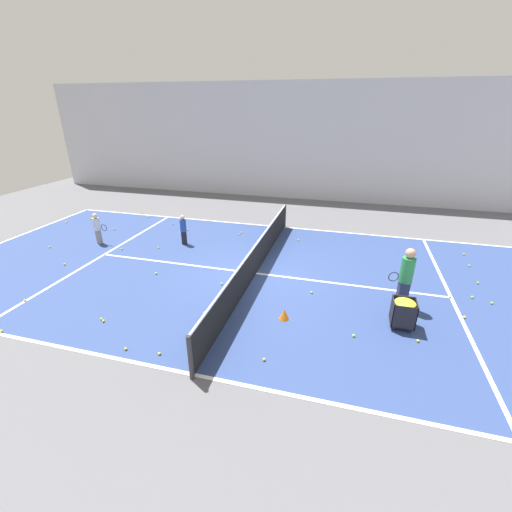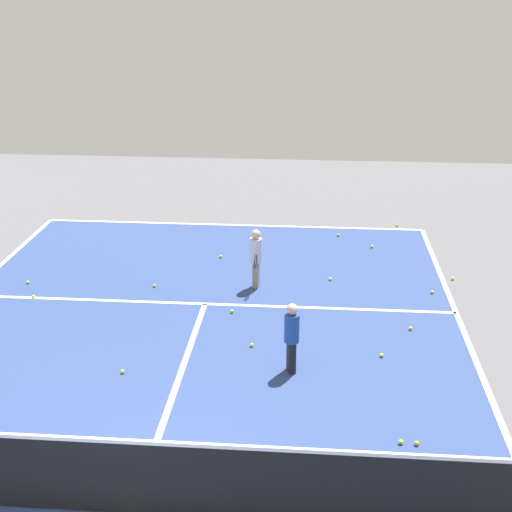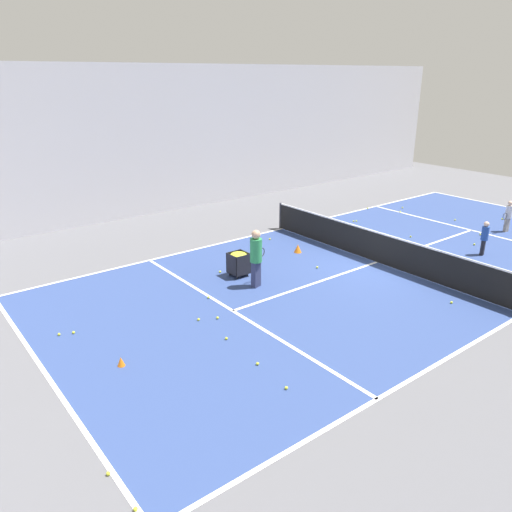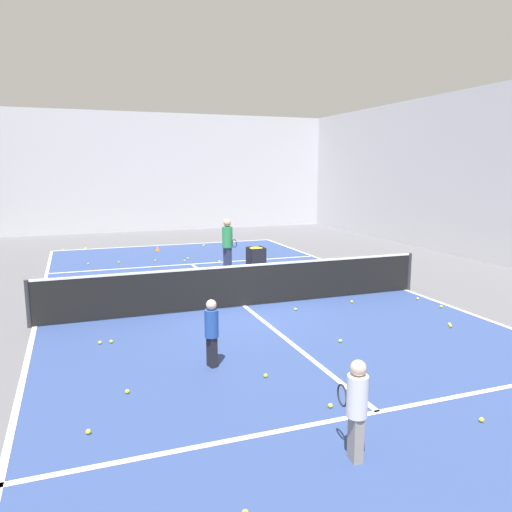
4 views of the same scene
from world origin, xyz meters
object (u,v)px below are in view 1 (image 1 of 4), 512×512
(child_midcourt, at_px, (183,228))
(training_cone_0, at_px, (284,314))
(tennis_net, at_px, (256,258))
(player_near_baseline, at_px, (97,226))
(ball_cart, at_px, (404,308))
(coach_at_net, at_px, (406,274))

(child_midcourt, relative_size, training_cone_0, 4.13)
(tennis_net, bearing_deg, player_near_baseline, -97.80)
(player_near_baseline, distance_m, training_cone_0, 8.99)
(child_midcourt, distance_m, ball_cart, 8.75)
(child_midcourt, height_order, ball_cart, child_midcourt)
(player_near_baseline, bearing_deg, tennis_net, -2.10)
(player_near_baseline, xyz_separation_m, child_midcourt, (-0.86, 3.38, -0.03))
(tennis_net, bearing_deg, coach_at_net, 78.37)
(child_midcourt, bearing_deg, player_near_baseline, 178.55)
(tennis_net, bearing_deg, ball_cart, 66.29)
(child_midcourt, distance_m, training_cone_0, 6.51)
(coach_at_net, xyz_separation_m, ball_cart, (1.01, -0.08, -0.47))
(coach_at_net, xyz_separation_m, child_midcourt, (-2.72, -8.00, -0.32))
(child_midcourt, bearing_deg, ball_cart, -40.97)
(coach_at_net, relative_size, child_midcourt, 1.45)
(child_midcourt, bearing_deg, coach_at_net, -34.54)
(player_near_baseline, relative_size, child_midcourt, 1.04)
(player_near_baseline, distance_m, ball_cart, 11.65)
(player_near_baseline, height_order, ball_cart, player_near_baseline)
(training_cone_0, bearing_deg, child_midcourt, -130.21)
(tennis_net, distance_m, child_midcourt, 3.96)
(tennis_net, distance_m, player_near_baseline, 6.97)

